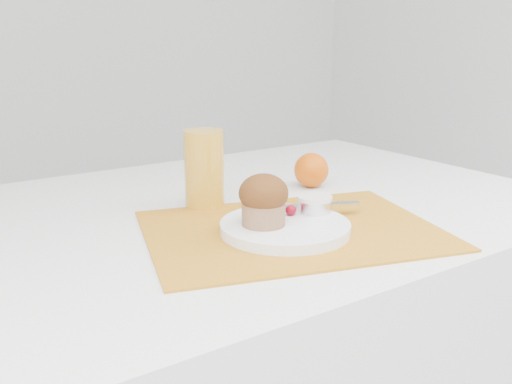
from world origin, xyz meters
TOP-DOWN VIEW (x-y plane):
  - placemat at (0.00, -0.11)m, footprint 0.53×0.44m
  - plate at (-0.01, -0.12)m, footprint 0.22×0.22m
  - ramekin at (0.06, -0.10)m, footprint 0.07×0.07m
  - cream at (0.06, -0.10)m, footprint 0.06×0.06m
  - raspberry_near at (-0.00, -0.08)m, footprint 0.02×0.02m
  - raspberry_far at (0.02, -0.10)m, footprint 0.02×0.02m
  - butter_knife at (0.06, -0.08)m, footprint 0.18×0.09m
  - orange at (0.20, 0.08)m, footprint 0.07×0.07m
  - juice_glass at (-0.05, 0.07)m, footprint 0.09×0.09m
  - muffin at (-0.05, -0.11)m, footprint 0.08×0.08m

SIDE VIEW (x-z plane):
  - placemat at x=0.00m, z-range 0.75..0.75m
  - plate at x=-0.01m, z-range 0.75..0.77m
  - butter_knife at x=0.06m, z-range 0.77..0.77m
  - raspberry_far at x=0.02m, z-range 0.77..0.79m
  - raspberry_near at x=0.00m, z-range 0.77..0.79m
  - ramekin at x=0.06m, z-range 0.77..0.79m
  - orange at x=0.20m, z-range 0.75..0.82m
  - cream at x=0.06m, z-range 0.79..0.80m
  - muffin at x=-0.05m, z-range 0.77..0.85m
  - juice_glass at x=-0.05m, z-range 0.75..0.89m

